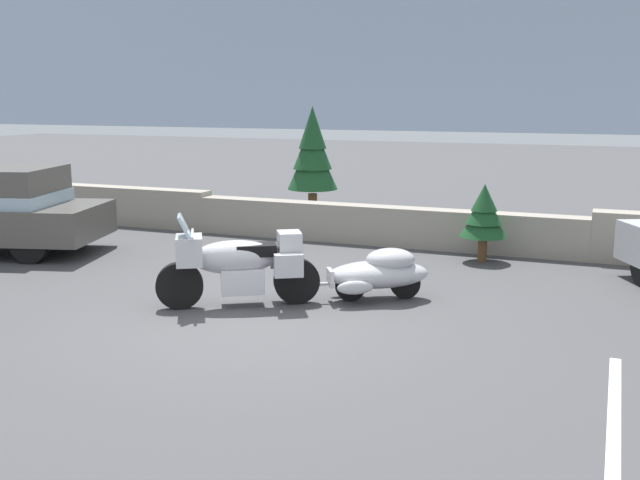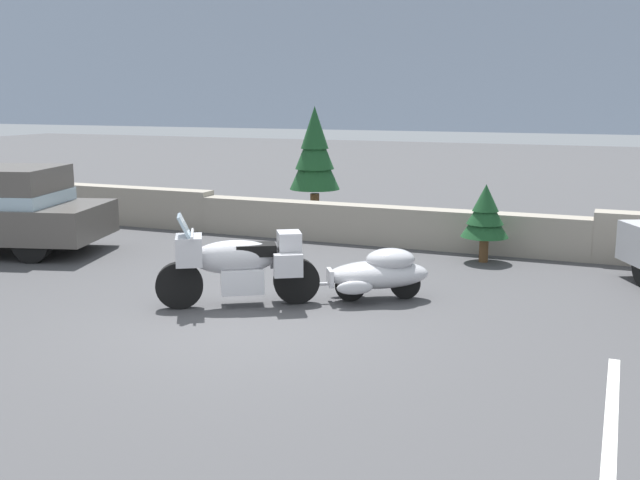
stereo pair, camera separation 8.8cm
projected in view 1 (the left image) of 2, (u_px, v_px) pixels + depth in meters
The scene contains 8 objects.
ground_plane at pixel (251, 322), 9.70m from camera, with size 80.00×80.00×0.00m, color #424244.
stone_guard_wall at pixel (393, 224), 14.66m from camera, with size 24.00×0.51×0.92m.
distant_ridgeline at pixel (589, 58), 95.24m from camera, with size 240.00×80.00×16.00m, color #99A8BF.
touring_motorcycle at pixel (238, 263), 10.32m from camera, with size 2.04×1.45×1.33m.
car_shaped_trailer at pixel (379, 272), 10.69m from camera, with size 2.07×1.46×0.76m.
pine_tree_secondary at pixel (313, 153), 16.33m from camera, with size 1.12×1.12×2.73m.
pine_sapling_near at pixel (484, 213), 13.10m from camera, with size 0.85×0.85×1.41m.
parking_stripe_marker at pixel (614, 422), 6.68m from camera, with size 0.12×3.60×0.01m, color silver.
Camera 1 is at (4.34, -8.29, 2.91)m, focal length 41.22 mm.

